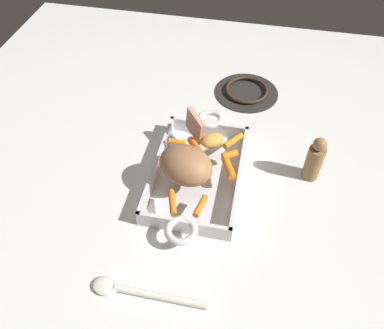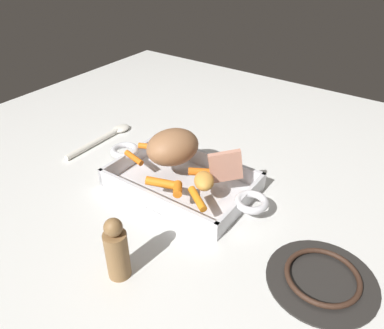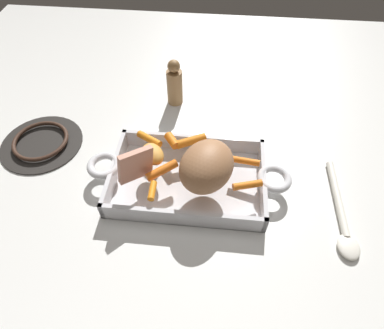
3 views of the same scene
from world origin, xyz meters
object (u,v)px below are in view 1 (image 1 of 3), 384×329
Objects in this scene: baby_carrot_long at (172,202)px; baby_carrot_northeast at (200,206)px; baby_carrot_southwest at (233,141)px; roast_slice_thick at (195,126)px; potato_whole at (212,140)px; pork_roast at (186,165)px; roasting_dish at (198,173)px; baby_carrot_short at (228,169)px; serving_spoon at (137,292)px; baby_carrot_northwest at (177,142)px; baby_carrot_center_left at (196,147)px; stove_burner_rear at (247,91)px; baby_carrot_southeast at (230,155)px; pepper_mill at (314,160)px.

baby_carrot_northeast is at bearing 92.60° from baby_carrot_long.
baby_carrot_long is (0.23, -0.11, -0.00)m from baby_carrot_southwest.
roast_slice_thick is 1.22× the size of baby_carrot_northeast.
baby_carrot_northeast is 0.97× the size of potato_whole.
potato_whole is (-0.12, 0.04, -0.03)m from pork_roast.
baby_carrot_short is at bearing 86.30° from roasting_dish.
serving_spoon is (0.43, -0.03, -0.08)m from roast_slice_thick.
baby_carrot_northwest is (0.04, -0.04, -0.03)m from roast_slice_thick.
serving_spoon is (0.43, -0.14, -0.05)m from baby_carrot_southwest.
pork_roast reaches higher than potato_whole.
baby_carrot_northwest is at bearing -102.17° from baby_carrot_center_left.
pork_roast is 3.07× the size of baby_carrot_northwest.
stove_burner_rear is at bearing 168.34° from potato_whole.
roast_slice_thick is at bearing -165.65° from baby_carrot_northeast.
baby_carrot_northeast is 1.40× the size of baby_carrot_northwest.
roasting_dish is 0.09m from pork_roast.
roast_slice_thick reaches higher than serving_spoon.
baby_carrot_northeast is at bearing 31.64° from pork_roast.
baby_carrot_short reaches higher than baby_carrot_southeast.
roast_slice_thick is at bearing -177.26° from pork_roast.
baby_carrot_southwest is at bearing -1.91° from stove_burner_rear.
baby_carrot_northwest is 0.18× the size of serving_spoon.
baby_carrot_northwest is at bearing -156.27° from pork_roast.
pepper_mill reaches higher than baby_carrot_northeast.
potato_whole is (-0.01, 0.09, 0.01)m from baby_carrot_northwest.
baby_carrot_long is 0.26× the size of serving_spoon.
baby_carrot_short is 0.34× the size of stove_burner_rear.
baby_carrot_southwest is at bearing -98.55° from pepper_mill.
baby_carrot_center_left reaches higher than stove_burner_rear.
baby_carrot_southwest is 0.06m from potato_whole.
baby_carrot_southeast reaches higher than baby_carrot_long.
roast_slice_thick reaches higher than baby_carrot_center_left.
roasting_dish is 0.10m from baby_carrot_northwest.
baby_carrot_southeast is 0.40m from serving_spoon.
potato_whole reaches higher than stove_burner_rear.
baby_carrot_short is 0.10m from potato_whole.
pork_roast is at bearing -26.90° from roasting_dish.
pepper_mill is at bearing 87.08° from potato_whole.
baby_carrot_center_left is at bearing -16.97° from stove_burner_rear.
baby_carrot_northeast is 0.98× the size of baby_carrot_long.
serving_spoon is (0.41, -0.08, -0.06)m from potato_whole.
potato_whole is at bearing -147.33° from baby_carrot_short.
potato_whole is 0.26× the size of serving_spoon.
baby_carrot_short is 0.05m from baby_carrot_southeast.
baby_carrot_short is at bearing 57.45° from baby_carrot_center_left.
serving_spoon is 1.83× the size of pepper_mill.
pork_roast is (0.04, -0.02, 0.07)m from roasting_dish.
stove_burner_rear is at bearing 166.78° from baby_carrot_long.
roasting_dish is at bearing -76.89° from pepper_mill.
roast_slice_thick reaches higher than baby_carrot_long.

